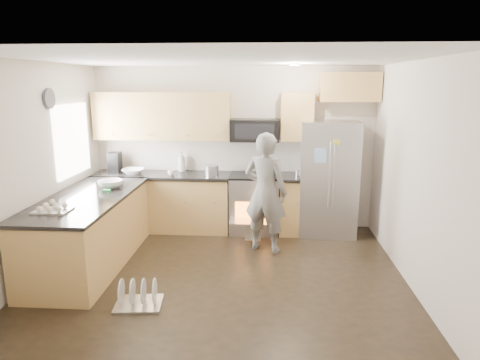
# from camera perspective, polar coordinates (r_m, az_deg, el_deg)

# --- Properties ---
(ground) EXTENTS (4.50, 4.50, 0.00)m
(ground) POSITION_cam_1_polar(r_m,az_deg,el_deg) (5.45, -2.53, -12.65)
(ground) COLOR black
(ground) RESTS_ON ground
(room_shell) EXTENTS (4.54, 4.04, 2.62)m
(room_shell) POSITION_cam_1_polar(r_m,az_deg,el_deg) (4.99, -3.13, 5.09)
(room_shell) COLOR beige
(room_shell) RESTS_ON ground
(back_cabinet_run) EXTENTS (4.45, 0.64, 2.50)m
(back_cabinet_run) POSITION_cam_1_polar(r_m,az_deg,el_deg) (6.87, -5.89, 1.20)
(back_cabinet_run) COLOR tan
(back_cabinet_run) RESTS_ON ground
(peninsula) EXTENTS (0.96, 2.36, 1.03)m
(peninsula) POSITION_cam_1_polar(r_m,az_deg,el_deg) (5.94, -19.44, -6.39)
(peninsula) COLOR tan
(peninsula) RESTS_ON ground
(stove_range) EXTENTS (0.76, 0.97, 1.79)m
(stove_range) POSITION_cam_1_polar(r_m,az_deg,el_deg) (6.79, 1.91, -1.37)
(stove_range) COLOR #B7B7BC
(stove_range) RESTS_ON ground
(refrigerator) EXTENTS (0.90, 0.72, 1.78)m
(refrigerator) POSITION_cam_1_polar(r_m,az_deg,el_deg) (6.80, 11.65, 0.23)
(refrigerator) COLOR #B7B7BC
(refrigerator) RESTS_ON ground
(person) EXTENTS (0.72, 0.59, 1.69)m
(person) POSITION_cam_1_polar(r_m,az_deg,el_deg) (5.97, 3.41, -1.70)
(person) COLOR gray
(person) RESTS_ON ground
(dish_rack) EXTENTS (0.53, 0.44, 0.30)m
(dish_rack) POSITION_cam_1_polar(r_m,az_deg,el_deg) (4.89, -13.39, -15.10)
(dish_rack) COLOR #B7B7BC
(dish_rack) RESTS_ON ground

